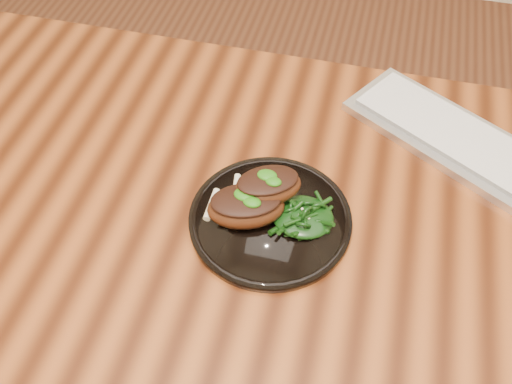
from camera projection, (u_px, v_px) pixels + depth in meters
The scene contains 7 objects.
desk at pixel (327, 262), 0.91m from camera, with size 1.60×0.80×0.75m.
plate at pixel (270, 219), 0.85m from camera, with size 0.24×0.24×0.01m.
lamb_chop_front at pixel (245, 206), 0.83m from camera, with size 0.13×0.11×0.05m.
lamb_chop_back at pixel (267, 186), 0.83m from camera, with size 0.12×0.11×0.05m.
herb_smear at pixel (259, 186), 0.88m from camera, with size 0.08×0.05×0.00m, color #124D08.
greens_heap at pixel (303, 214), 0.83m from camera, with size 0.09×0.09×0.03m.
keyboard at pixel (479, 152), 0.94m from camera, with size 0.47×0.36×0.02m.
Camera 1 is at (0.01, -0.51, 1.44)m, focal length 40.00 mm.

